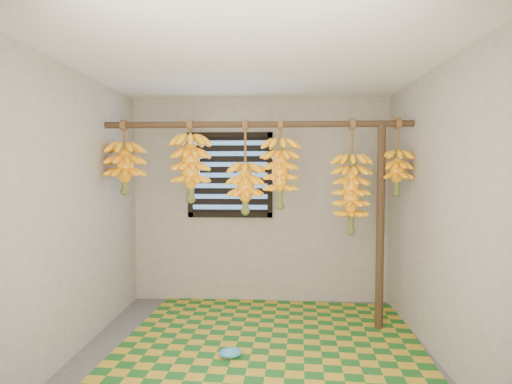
# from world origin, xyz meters

# --- Properties ---
(floor) EXTENTS (3.00, 3.00, 0.01)m
(floor) POSITION_xyz_m (0.00, 0.00, -0.01)
(floor) COLOR #4A4A4A
(floor) RESTS_ON ground
(ceiling) EXTENTS (3.00, 3.00, 0.01)m
(ceiling) POSITION_xyz_m (0.00, 0.00, 2.40)
(ceiling) COLOR silver
(ceiling) RESTS_ON wall_back
(wall_back) EXTENTS (3.00, 0.01, 2.40)m
(wall_back) POSITION_xyz_m (0.00, 1.50, 1.20)
(wall_back) COLOR gray
(wall_back) RESTS_ON floor
(wall_left) EXTENTS (0.01, 3.00, 2.40)m
(wall_left) POSITION_xyz_m (-1.50, 0.00, 1.20)
(wall_left) COLOR gray
(wall_left) RESTS_ON floor
(wall_right) EXTENTS (0.01, 3.00, 2.40)m
(wall_right) POSITION_xyz_m (1.50, 0.00, 1.20)
(wall_right) COLOR gray
(wall_right) RESTS_ON floor
(window) EXTENTS (1.00, 0.04, 1.00)m
(window) POSITION_xyz_m (-0.35, 1.48, 1.50)
(window) COLOR black
(window) RESTS_ON wall_back
(hanging_pole) EXTENTS (3.00, 0.06, 0.06)m
(hanging_pole) POSITION_xyz_m (0.00, 0.70, 2.00)
(hanging_pole) COLOR #422F1A
(hanging_pole) RESTS_ON wall_left
(support_post) EXTENTS (0.08, 0.08, 2.00)m
(support_post) POSITION_xyz_m (1.20, 0.70, 1.00)
(support_post) COLOR #422F1A
(support_post) RESTS_ON floor
(woven_mat) EXTENTS (2.79, 2.29, 0.01)m
(woven_mat) POSITION_xyz_m (0.15, 0.42, 0.01)
(woven_mat) COLOR #1A591E
(woven_mat) RESTS_ON floor
(plastic_bag) EXTENTS (0.23, 0.19, 0.08)m
(plastic_bag) POSITION_xyz_m (-0.18, 0.01, 0.05)
(plastic_bag) COLOR #358CC6
(plastic_bag) RESTS_ON woven_mat
(banana_bunch_a) EXTENTS (0.38, 0.38, 0.72)m
(banana_bunch_a) POSITION_xyz_m (-1.31, 0.70, 1.58)
(banana_bunch_a) COLOR brown
(banana_bunch_a) RESTS_ON hanging_pole
(banana_bunch_b) EXTENTS (0.36, 0.36, 0.80)m
(banana_bunch_b) POSITION_xyz_m (-0.65, 0.70, 1.58)
(banana_bunch_b) COLOR brown
(banana_bunch_b) RESTS_ON hanging_pole
(banana_bunch_c) EXTENTS (0.33, 0.33, 0.91)m
(banana_bunch_c) POSITION_xyz_m (-0.11, 0.70, 1.38)
(banana_bunch_c) COLOR brown
(banana_bunch_c) RESTS_ON hanging_pole
(banana_bunch_d) EXTENTS (0.34, 0.34, 0.86)m
(banana_bunch_d) POSITION_xyz_m (0.23, 0.70, 1.53)
(banana_bunch_d) COLOR brown
(banana_bunch_d) RESTS_ON hanging_pole
(banana_bunch_e) EXTENTS (0.35, 0.35, 1.11)m
(banana_bunch_e) POSITION_xyz_m (0.92, 0.70, 1.33)
(banana_bunch_e) COLOR brown
(banana_bunch_e) RESTS_ON hanging_pole
(banana_bunch_f) EXTENTS (0.30, 0.30, 0.73)m
(banana_bunch_f) POSITION_xyz_m (1.35, 0.70, 1.54)
(banana_bunch_f) COLOR brown
(banana_bunch_f) RESTS_ON hanging_pole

